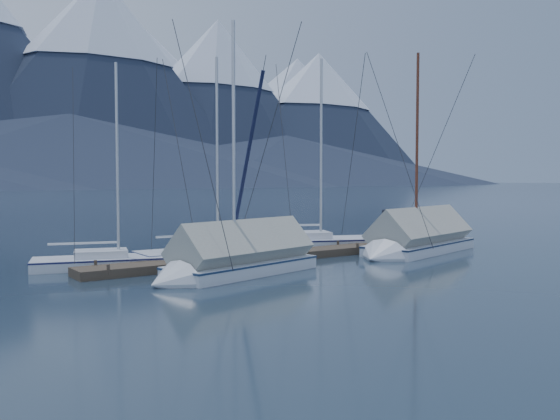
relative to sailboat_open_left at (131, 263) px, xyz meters
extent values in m
plane|color=#15222F|center=(6.21, -3.77, -0.16)|extent=(1000.00, 1000.00, 0.00)
cone|color=#475675|center=(186.21, 441.23, 62.34)|extent=(308.00, 308.00, 125.00)
cone|color=silver|center=(186.21, 441.23, 99.09)|extent=(133.24, 133.24, 52.50)
cone|color=#475675|center=(326.21, 421.23, 57.34)|extent=(286.00, 286.00, 115.00)
cone|color=silver|center=(326.21, 421.23, 91.19)|extent=(123.72, 123.72, 48.30)
cone|color=#192133|center=(96.21, 286.23, 54.84)|extent=(190.00, 190.00, 110.00)
cone|color=silver|center=(96.21, 286.23, 87.24)|extent=(82.19, 82.19, 46.20)
cone|color=#192133|center=(171.21, 296.23, 49.84)|extent=(182.40, 182.40, 100.00)
cone|color=silver|center=(171.21, 296.23, 79.34)|extent=(78.91, 78.91, 42.00)
cone|color=#192133|center=(246.21, 291.23, 43.84)|extent=(197.60, 197.60, 88.00)
cone|color=silver|center=(246.21, 291.23, 69.86)|extent=(85.48, 85.48, 36.96)
cone|color=#192133|center=(66.21, 241.23, 15.84)|extent=(390.00, 390.00, 32.00)
cone|color=#192133|center=(186.21, 246.23, 13.84)|extent=(364.00, 364.00, 28.00)
cube|color=#382D23|center=(6.21, -1.77, 0.01)|extent=(18.00, 1.50, 0.34)
cube|color=black|center=(0.21, -1.77, -0.21)|extent=(3.00, 1.30, 0.30)
cube|color=black|center=(6.21, -1.77, -0.21)|extent=(3.00, 1.30, 0.30)
cube|color=black|center=(12.21, -1.77, -0.21)|extent=(3.00, 1.30, 0.30)
cylinder|color=#382D23|center=(-1.79, -1.07, 0.19)|extent=(0.12, 0.12, 0.35)
cylinder|color=#382D23|center=(-1.79, -2.47, 0.19)|extent=(0.12, 0.12, 0.35)
cylinder|color=#382D23|center=(1.21, -1.07, 0.19)|extent=(0.12, 0.12, 0.35)
cylinder|color=#382D23|center=(1.21, -2.47, 0.19)|extent=(0.12, 0.12, 0.35)
cylinder|color=#382D23|center=(4.21, -1.07, 0.19)|extent=(0.12, 0.12, 0.35)
cylinder|color=#382D23|center=(4.21, -2.47, 0.19)|extent=(0.12, 0.12, 0.35)
cylinder|color=#382D23|center=(7.21, -1.07, 0.19)|extent=(0.12, 0.12, 0.35)
cylinder|color=#382D23|center=(7.21, -2.47, 0.19)|extent=(0.12, 0.12, 0.35)
cylinder|color=#382D23|center=(10.21, -1.07, 0.19)|extent=(0.12, 0.12, 0.35)
cylinder|color=#382D23|center=(10.21, -2.47, 0.19)|extent=(0.12, 0.12, 0.35)
cylinder|color=#382D23|center=(13.21, -1.07, 0.19)|extent=(0.12, 0.12, 0.35)
cylinder|color=#382D23|center=(13.21, -2.47, 0.19)|extent=(0.12, 0.12, 0.35)
cube|color=silver|center=(-0.83, 0.26, -0.04)|extent=(6.15, 3.58, 0.64)
cube|color=silver|center=(-0.83, 0.26, -0.33)|extent=(5.05, 2.48, 0.29)
cube|color=#181A4A|center=(-0.83, 0.26, 0.23)|extent=(6.21, 3.61, 0.06)
cone|color=silver|center=(2.38, -0.73, -0.04)|extent=(1.57, 2.10, 1.87)
cube|color=silver|center=(-1.11, 0.34, 0.42)|extent=(2.35, 1.90, 0.29)
cylinder|color=#B2B7BF|center=(-0.46, 0.14, 4.17)|extent=(0.12, 0.12, 7.78)
cylinder|color=#B2B7BF|center=(-1.76, 0.54, 0.86)|extent=(2.53, 0.86, 0.09)
cylinder|color=#26262B|center=(0.94, -0.29, 4.17)|extent=(0.89, 2.82, 7.79)
cube|color=silver|center=(3.69, 0.13, -0.03)|extent=(6.44, 2.37, 0.70)
cube|color=silver|center=(3.69, 0.13, -0.35)|extent=(5.45, 1.38, 0.32)
cube|color=#1A244E|center=(3.69, 0.13, 0.27)|extent=(6.51, 2.40, 0.06)
cone|color=silver|center=(7.34, -0.01, -0.03)|extent=(1.25, 2.08, 2.04)
cube|color=silver|center=(3.37, 0.15, 0.48)|extent=(2.28, 1.57, 0.32)
cylinder|color=#B2B7BF|center=(4.11, 0.12, 4.56)|extent=(0.13, 0.13, 8.48)
cylinder|color=#B2B7BF|center=(2.63, 0.18, 0.95)|extent=(2.86, 0.21, 0.10)
cylinder|color=#26262B|center=(5.70, 0.05, 4.56)|extent=(0.15, 3.20, 8.49)
cube|color=silver|center=(10.07, 0.79, -0.02)|extent=(7.25, 4.79, 0.76)
cube|color=silver|center=(10.07, 0.79, -0.37)|extent=(5.89, 3.44, 0.34)
cube|color=#171946|center=(10.07, 0.79, 0.30)|extent=(7.32, 4.84, 0.07)
cone|color=silver|center=(13.72, -0.75, -0.02)|extent=(2.02, 2.52, 2.21)
cube|color=silver|center=(9.75, 0.93, 0.53)|extent=(2.85, 2.42, 0.34)
cylinder|color=#B2B7BF|center=(10.49, 0.61, 4.95)|extent=(0.14, 0.14, 9.19)
cylinder|color=#B2B7BF|center=(9.01, 1.24, 1.05)|extent=(2.90, 1.30, 0.10)
cylinder|color=#26262B|center=(12.08, -0.05, 4.95)|extent=(1.37, 3.21, 9.20)
cube|color=silver|center=(13.30, -3.60, -0.02)|extent=(7.40, 4.15, 0.75)
cube|color=silver|center=(13.30, -3.60, -0.36)|extent=(6.11, 2.80, 0.34)
cube|color=#152541|center=(13.30, -3.60, 0.29)|extent=(7.48, 4.19, 0.07)
cone|color=silver|center=(9.41, -4.60, -0.02)|extent=(1.80, 2.62, 2.39)
cylinder|color=#592819|center=(12.86, -3.71, 4.87)|extent=(0.14, 0.14, 9.04)
cylinder|color=#592819|center=(14.39, -3.32, 1.03)|extent=(3.08, 0.88, 0.10)
cylinder|color=#26262B|center=(11.17, -4.15, 4.87)|extent=(0.90, 3.42, 9.05)
cube|color=#9C9C92|center=(13.30, -3.60, 0.80)|extent=(7.08, 4.11, 2.53)
cube|color=silver|center=(2.74, -4.22, -0.03)|extent=(6.52, 3.58, 0.73)
cube|color=silver|center=(2.74, -4.22, -0.36)|extent=(5.39, 2.40, 0.33)
cube|color=navy|center=(2.74, -4.22, 0.28)|extent=(6.59, 3.61, 0.07)
cone|color=silver|center=(-0.75, -5.05, -0.03)|extent=(1.67, 2.34, 2.12)
cylinder|color=#B2B7BF|center=(2.31, -4.33, 4.75)|extent=(0.13, 0.13, 8.83)
cylinder|color=#B2B7BF|center=(3.82, -3.97, 1.00)|extent=(2.73, 0.74, 0.10)
cylinder|color=#26262B|center=(0.81, -4.68, 4.75)|extent=(0.75, 3.04, 8.84)
cube|color=#999B91|center=(2.74, -4.22, 0.78)|extent=(6.23, 3.54, 2.25)
imported|color=black|center=(12.55, -1.95, 1.04)|extent=(0.47, 0.67, 1.72)
camera|label=1|loc=(-8.90, -23.09, 3.41)|focal=38.00mm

